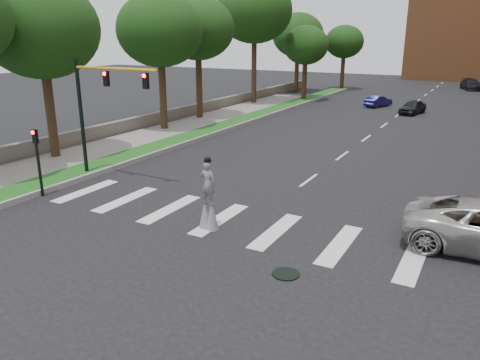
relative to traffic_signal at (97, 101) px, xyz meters
The scene contains 19 objects.
ground_plane 11.04m from the traffic_signal, 17.05° to the right, with size 160.00×160.00×0.00m, color black.
grass_median 17.56m from the traffic_signal, 95.77° to the left, with size 2.00×60.00×0.25m, color #175017.
median_curb 17.48m from the traffic_signal, 92.25° to the left, with size 0.20×60.00×0.28m, color gray.
sidewalk_left 9.37m from the traffic_signal, 123.98° to the left, with size 4.00×60.00×0.18m, color slate.
stone_wall 20.64m from the traffic_signal, 110.80° to the left, with size 0.50×56.00×1.10m, color #615C53.
manhole 14.33m from the traffic_signal, 21.36° to the right, with size 0.90×0.90×0.04m, color black.
traffic_signal is the anchor object (origin of this frame).
secondary_signal 4.17m from the traffic_signal, 98.43° to the right, with size 0.25×0.21×3.23m.
stilt_performer 9.58m from the traffic_signal, 19.31° to the right, with size 0.84×0.54×2.96m.
car_near 32.50m from the traffic_signal, 70.43° to the left, with size 1.58×3.92×1.34m, color black.
car_mid 34.51m from the traffic_signal, 78.59° to the left, with size 1.25×3.58×1.18m, color #16164F.
car_far 58.23m from the traffic_signal, 75.62° to the left, with size 2.07×5.09×1.48m, color black.
tree_1 6.89m from the traffic_signal, 163.29° to the left, with size 6.72×6.72×10.58m.
tree_2 13.78m from the traffic_signal, 113.46° to the left, with size 6.56×6.56×10.52m.
tree_3 19.33m from the traffic_signal, 107.64° to the left, with size 6.40×6.40×10.64m.
tree_4 30.31m from the traffic_signal, 101.43° to the left, with size 8.06×8.06×13.29m.
tree_5 42.22m from the traffic_signal, 98.09° to the left, with size 6.65×6.65×10.18m.
tree_6 34.50m from the traffic_signal, 93.31° to the left, with size 5.15×5.15×8.46m.
tree_7 47.95m from the traffic_signal, 91.88° to the left, with size 5.23×5.23×8.72m.
Camera 1 is at (8.18, -14.52, 7.38)m, focal length 35.00 mm.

